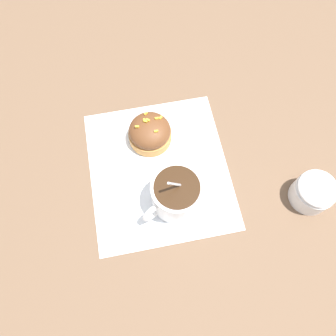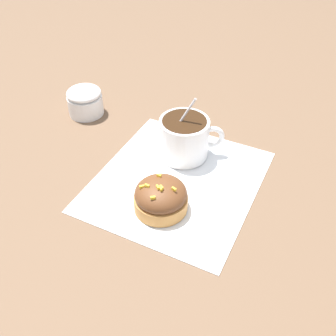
{
  "view_description": "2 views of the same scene",
  "coord_description": "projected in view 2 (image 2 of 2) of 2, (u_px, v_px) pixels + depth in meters",
  "views": [
    {
      "loc": [
        0.24,
        -0.04,
        0.57
      ],
      "look_at": [
        0.02,
        0.01,
        0.04
      ],
      "focal_mm": 35.0,
      "sensor_mm": 36.0,
      "label": 1
    },
    {
      "loc": [
        -0.45,
        -0.17,
        0.44
      ],
      "look_at": [
        -0.02,
        0.01,
        0.04
      ],
      "focal_mm": 42.0,
      "sensor_mm": 36.0,
      "label": 2
    }
  ],
  "objects": [
    {
      "name": "ground_plane",
      "position": [
        177.0,
        181.0,
        0.65
      ],
      "size": [
        3.0,
        3.0,
        0.0
      ],
      "primitive_type": "plane",
      "color": "brown"
    },
    {
      "name": "paper_napkin",
      "position": [
        177.0,
        180.0,
        0.65
      ],
      "size": [
        0.3,
        0.27,
        0.0
      ],
      "color": "white",
      "rests_on": "ground_plane"
    },
    {
      "name": "coffee_cup",
      "position": [
        185.0,
        136.0,
        0.68
      ],
      "size": [
        0.09,
        0.11,
        0.12
      ],
      "color": "white",
      "rests_on": "paper_napkin"
    },
    {
      "name": "frosted_pastry",
      "position": [
        162.0,
        197.0,
        0.59
      ],
      "size": [
        0.08,
        0.08,
        0.05
      ],
      "color": "#C18442",
      "rests_on": "paper_napkin"
    },
    {
      "name": "sugar_bowl",
      "position": [
        85.0,
        101.0,
        0.79
      ],
      "size": [
        0.07,
        0.07,
        0.06
      ],
      "color": "white",
      "rests_on": "ground_plane"
    }
  ]
}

